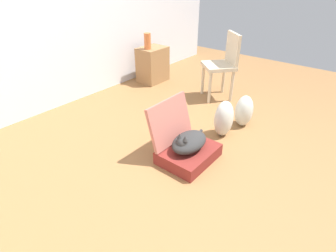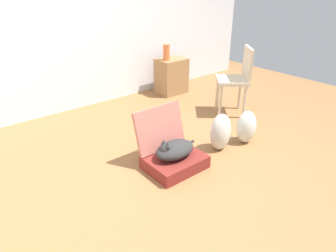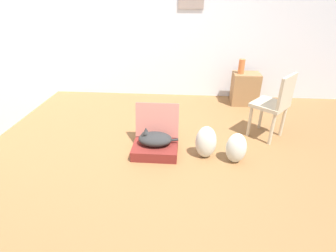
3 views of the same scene
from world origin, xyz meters
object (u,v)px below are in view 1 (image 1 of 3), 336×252
plastic_bag_clear (244,111)px  side_table (153,65)px  suitcase_base (189,154)px  cat (189,142)px  plastic_bag_white (224,119)px  chair (223,63)px  vase_tall (148,41)px

plastic_bag_clear → side_table: 1.93m
suitcase_base → cat: (-0.01, 0.00, 0.15)m
plastic_bag_white → chair: bearing=31.3°
plastic_bag_clear → plastic_bag_white: bearing=167.8°
vase_tall → chair: size_ratio=0.26×
suitcase_base → plastic_bag_clear: 1.01m
cat → side_table: bearing=51.0°
plastic_bag_white → vase_tall: 1.97m
plastic_bag_clear → vase_tall: (0.32, 1.87, 0.50)m
cat → chair: bearing=18.8°
suitcase_base → vase_tall: bearing=53.4°
vase_tall → suitcase_base: bearing=-126.6°
plastic_bag_clear → side_table: side_table is taller
suitcase_base → side_table: (1.42, 1.77, 0.22)m
cat → plastic_bag_clear: size_ratio=1.29×
cat → chair: size_ratio=0.54×
cat → plastic_bag_clear: (1.00, -0.11, -0.02)m
plastic_bag_white → side_table: side_table is taller
suitcase_base → cat: bearing=177.3°
plastic_bag_clear → side_table: bearing=77.0°
plastic_bag_clear → cat: bearing=173.8°
side_table → plastic_bag_white: bearing=-113.7°
vase_tall → chair: 1.26m
plastic_bag_white → chair: size_ratio=0.46×
suitcase_base → plastic_bag_white: size_ratio=1.32×
cat → side_table: 2.28m
plastic_bag_clear → vase_tall: vase_tall is taller
suitcase_base → plastic_bag_white: 0.65m
plastic_bag_clear → chair: size_ratio=0.42×
cat → plastic_bag_white: size_ratio=1.18×
cat → chair: chair is taller
side_table → suitcase_base: bearing=-128.8°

